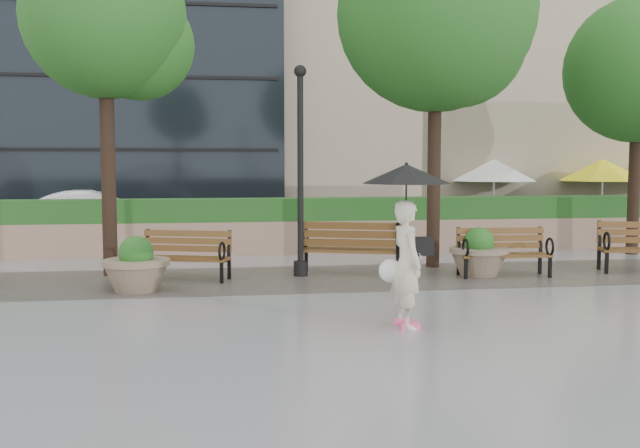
{
  "coord_description": "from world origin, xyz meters",
  "views": [
    {
      "loc": [
        -1.62,
        -10.45,
        2.24
      ],
      "look_at": [
        0.26,
        2.48,
        1.1
      ],
      "focal_mm": 40.0,
      "sensor_mm": 36.0,
      "label": 1
    }
  ],
  "objects": [
    {
      "name": "asphalt_street",
      "position": [
        0.0,
        11.0,
        0.0
      ],
      "size": [
        40.0,
        7.0,
        0.0
      ],
      "primitive_type": "cube",
      "color": "black",
      "rests_on": "ground"
    },
    {
      "name": "planter_right",
      "position": [
        3.48,
        2.85,
        0.38
      ],
      "size": [
        1.15,
        1.15,
        0.96
      ],
      "color": "#7F6B56",
      "rests_on": "ground"
    },
    {
      "name": "planter_left",
      "position": [
        -3.01,
        2.07,
        0.38
      ],
      "size": [
        1.16,
        1.16,
        0.97
      ],
      "color": "#7F6B56",
      "rests_on": "ground"
    },
    {
      "name": "bench_3",
      "position": [
        3.92,
        2.68,
        0.28
      ],
      "size": [
        1.79,
        0.79,
        0.94
      ],
      "rotation": [
        0.0,
        0.0,
        -0.05
      ],
      "color": "brown",
      "rests_on": "ground"
    },
    {
      "name": "cafe_hedge",
      "position": [
        9.0,
        7.8,
        0.45
      ],
      "size": [
        8.0,
        0.5,
        0.9
      ],
      "primitive_type": "cube",
      "color": "#1B4517",
      "rests_on": "ground"
    },
    {
      "name": "tree_0",
      "position": [
        -3.55,
        4.0,
        4.87
      ],
      "size": [
        3.25,
        3.12,
        6.57
      ],
      "color": "black",
      "rests_on": "ground"
    },
    {
      "name": "cobble_strip",
      "position": [
        0.0,
        3.0,
        0.01
      ],
      "size": [
        28.0,
        3.2,
        0.01
      ],
      "primitive_type": "cube",
      "color": "#383330",
      "rests_on": "ground"
    },
    {
      "name": "patio_umb_white",
      "position": [
        6.25,
        9.02,
        1.99
      ],
      "size": [
        2.5,
        2.5,
        2.3
      ],
      "color": "black",
      "rests_on": "ground"
    },
    {
      "name": "cafe_wall",
      "position": [
        9.5,
        10.0,
        2.0
      ],
      "size": [
        10.0,
        0.6,
        4.0
      ],
      "primitive_type": "cube",
      "color": "tan",
      "rests_on": "ground"
    },
    {
      "name": "ground",
      "position": [
        0.0,
        0.0,
        0.0
      ],
      "size": [
        100.0,
        100.0,
        0.0
      ],
      "primitive_type": "plane",
      "color": "gray",
      "rests_on": "ground"
    },
    {
      "name": "pedestrian",
      "position": [
        0.91,
        -1.17,
        1.34
      ],
      "size": [
        1.2,
        1.2,
        2.2
      ],
      "rotation": [
        0.0,
        0.0,
        1.7
      ],
      "color": "beige",
      "rests_on": "ground"
    },
    {
      "name": "lamppost",
      "position": [
        -0.0,
        3.31,
        1.81
      ],
      "size": [
        0.28,
        0.28,
        4.1
      ],
      "color": "black",
      "rests_on": "ground"
    },
    {
      "name": "patio_umb_yellow_a",
      "position": [
        9.41,
        8.72,
        1.99
      ],
      "size": [
        2.5,
        2.5,
        2.3
      ],
      "color": "black",
      "rests_on": "ground"
    },
    {
      "name": "bench_2",
      "position": [
        1.0,
        3.32,
        0.32
      ],
      "size": [
        2.14,
        1.38,
        1.08
      ],
      "rotation": [
        0.0,
        0.0,
        2.82
      ],
      "color": "brown",
      "rests_on": "ground"
    },
    {
      "name": "hedge_wall",
      "position": [
        0.0,
        7.0,
        0.66
      ],
      "size": [
        24.0,
        0.8,
        1.35
      ],
      "color": "#9A7863",
      "rests_on": "ground"
    },
    {
      "name": "bench_1",
      "position": [
        -2.25,
        3.13,
        0.28
      ],
      "size": [
        1.85,
        1.18,
        0.93
      ],
      "rotation": [
        0.0,
        0.0,
        -0.31
      ],
      "color": "brown",
      "rests_on": "ground"
    },
    {
      "name": "car_right",
      "position": [
        -5.02,
        10.39,
        0.72
      ],
      "size": [
        4.51,
        2.11,
        1.43
      ],
      "primitive_type": "imported",
      "rotation": [
        0.0,
        0.0,
        1.71
      ],
      "color": "white",
      "rests_on": "ground"
    },
    {
      "name": "tree_1",
      "position": [
        3.09,
        4.2,
        5.21
      ],
      "size": [
        4.14,
        4.14,
        7.41
      ],
      "color": "black",
      "rests_on": "ground"
    }
  ]
}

